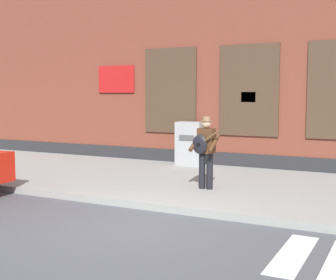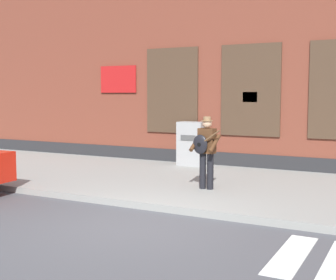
{
  "view_description": "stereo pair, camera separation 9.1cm",
  "coord_description": "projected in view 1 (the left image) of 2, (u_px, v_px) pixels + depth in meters",
  "views": [
    {
      "loc": [
        4.15,
        -6.92,
        2.3
      ],
      "look_at": [
        -0.06,
        1.35,
        1.4
      ],
      "focal_mm": 50.0,
      "sensor_mm": 36.0,
      "label": 1
    },
    {
      "loc": [
        4.23,
        -6.87,
        2.3
      ],
      "look_at": [
        -0.06,
        1.35,
        1.4
      ],
      "focal_mm": 50.0,
      "sensor_mm": 36.0,
      "label": 2
    }
  ],
  "objects": [
    {
      "name": "busker",
      "position": [
        205.0,
        148.0,
        10.63
      ],
      "size": [
        0.71,
        0.54,
        1.66
      ],
      "color": "black",
      "rests_on": "sidewalk"
    },
    {
      "name": "sidewalk",
      "position": [
        214.0,
        185.0,
        11.57
      ],
      "size": [
        28.0,
        5.44,
        0.15
      ],
      "color": "gray",
      "rests_on": "ground"
    },
    {
      "name": "utility_box",
      "position": [
        190.0,
        144.0,
        14.28
      ],
      "size": [
        0.81,
        0.53,
        1.33
      ],
      "color": "#9E9E9E",
      "rests_on": "sidewalk"
    },
    {
      "name": "building_backdrop",
      "position": [
        268.0,
        40.0,
        15.37
      ],
      "size": [
        28.0,
        4.06,
        8.23
      ],
      "color": "brown",
      "rests_on": "ground"
    },
    {
      "name": "ground_plane",
      "position": [
        136.0,
        226.0,
        8.23
      ],
      "size": [
        160.0,
        160.0,
        0.0
      ],
      "primitive_type": "plane",
      "color": "#4C4C51"
    }
  ]
}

